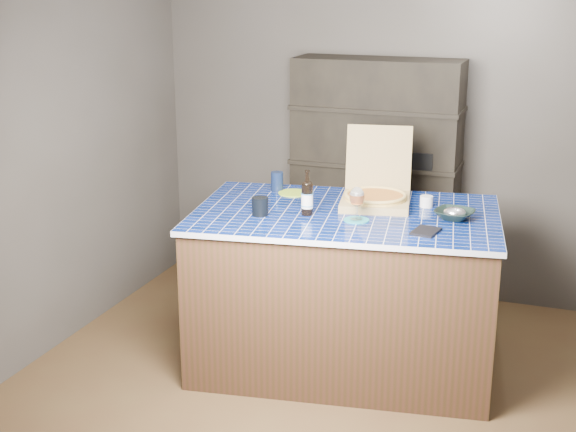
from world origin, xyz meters
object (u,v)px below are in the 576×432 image
at_px(wine_glass, 357,197).
at_px(dvd_case, 426,231).
at_px(mead_bottle, 307,197).
at_px(kitchen_island, 344,289).
at_px(pizza_box, 376,195).
at_px(bowl, 455,214).

distance_m(wine_glass, dvd_case, 0.45).
relative_size(mead_bottle, dvd_case, 1.51).
height_order(mead_bottle, wine_glass, mead_bottle).
bearing_deg(dvd_case, kitchen_island, 165.34).
xyz_separation_m(kitchen_island, wine_glass, (0.11, -0.15, 0.64)).
xyz_separation_m(kitchen_island, mead_bottle, (-0.20, -0.14, 0.60)).
xyz_separation_m(kitchen_island, pizza_box, (0.13, 0.21, 0.56)).
height_order(pizza_box, mead_bottle, pizza_box).
relative_size(pizza_box, dvd_case, 3.18).
height_order(kitchen_island, mead_bottle, mead_bottle).
distance_m(mead_bottle, dvd_case, 0.74).
bearing_deg(pizza_box, mead_bottle, -143.51).
height_order(wine_glass, bowl, wine_glass).
relative_size(dvd_case, bowl, 0.80).
distance_m(kitchen_island, pizza_box, 0.61).
distance_m(dvd_case, bowl, 0.33).
distance_m(pizza_box, dvd_case, 0.61).
xyz_separation_m(pizza_box, mead_bottle, (-0.33, -0.35, 0.04)).
relative_size(kitchen_island, pizza_box, 3.44).
bearing_deg(bowl, kitchen_island, -173.12).
relative_size(pizza_box, mead_bottle, 2.10).
bearing_deg(dvd_case, pizza_box, 141.15).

